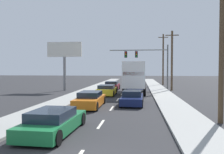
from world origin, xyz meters
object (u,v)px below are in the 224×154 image
object	(u,v)px
utility_pole_near	(222,40)
utility_pole_far	(163,59)
traffic_signal_mast	(143,57)
roadside_billboard	(64,55)
car_maroon	(112,86)
utility_pole_mid	(172,60)
car_yellow	(107,90)
car_orange	(90,100)
car_green	(53,122)
car_navy	(132,98)
box_truck	(135,76)

from	to	relation	value
utility_pole_near	utility_pole_far	world-z (taller)	utility_pole_far
traffic_signal_mast	roadside_billboard	world-z (taller)	roadside_billboard
car_maroon	traffic_signal_mast	xyz separation A→B (m)	(4.42, 2.49, 4.20)
traffic_signal_mast	utility_pole_mid	xyz separation A→B (m)	(3.91, -2.63, -0.52)
car_yellow	car_orange	bearing A→B (deg)	-91.41
car_maroon	car_orange	size ratio (longest dim) A/B	0.88
utility_pole_far	roadside_billboard	world-z (taller)	utility_pole_far
car_maroon	utility_pole_mid	size ratio (longest dim) A/B	0.50
car_maroon	utility_pole_near	xyz separation A→B (m)	(8.29, -19.43, 3.97)
car_green	car_yellow	bearing A→B (deg)	88.85
car_yellow	car_green	distance (m)	15.59
car_navy	utility_pole_far	xyz separation A→B (m)	(5.05, 24.59, 4.34)
car_green	utility_pole_far	world-z (taller)	utility_pole_far
car_yellow	utility_pole_near	size ratio (longest dim) A/B	0.46
car_maroon	box_truck	xyz separation A→B (m)	(3.33, -5.01, 1.60)
box_truck	utility_pole_near	xyz separation A→B (m)	(4.95, -14.43, 2.38)
car_orange	roadside_billboard	size ratio (longest dim) A/B	0.69
car_orange	car_green	distance (m)	7.53
car_yellow	car_green	bearing A→B (deg)	-91.15
car_maroon	utility_pole_near	distance (m)	21.50
car_green	traffic_signal_mast	distance (m)	25.70
car_orange	car_navy	distance (m)	3.63
car_orange	car_navy	xyz separation A→B (m)	(3.26, 1.60, -0.03)
utility_pole_far	box_truck	bearing A→B (deg)	-107.04
box_truck	car_green	bearing A→B (deg)	-101.17
car_orange	car_green	bearing A→B (deg)	-90.86
utility_pole_far	car_yellow	bearing A→B (deg)	-114.13
car_green	utility_pole_mid	size ratio (longest dim) A/B	0.56
car_green	car_navy	world-z (taller)	car_navy
car_green	traffic_signal_mast	bearing A→B (deg)	79.69
car_orange	traffic_signal_mast	xyz separation A→B (m)	(4.42, 17.42, 4.20)
utility_pole_mid	roadside_billboard	distance (m)	14.80
car_orange	utility_pole_near	world-z (taller)	utility_pole_near
car_orange	traffic_signal_mast	distance (m)	18.45
car_yellow	traffic_signal_mast	bearing A→B (deg)	65.70
utility_pole_mid	car_navy	bearing A→B (deg)	-111.01
car_green	car_navy	distance (m)	9.73
car_maroon	box_truck	size ratio (longest dim) A/B	0.48
roadside_billboard	car_orange	bearing A→B (deg)	-63.98
utility_pole_far	utility_pole_mid	bearing A→B (deg)	-89.94
car_maroon	traffic_signal_mast	size ratio (longest dim) A/B	0.47
car_orange	box_truck	size ratio (longest dim) A/B	0.55
utility_pole_near	car_yellow	bearing A→B (deg)	122.75
traffic_signal_mast	utility_pole_far	world-z (taller)	utility_pole_far
car_yellow	traffic_signal_mast	xyz separation A→B (m)	(4.22, 9.35, 4.20)
car_orange	utility_pole_near	distance (m)	10.23
utility_pole_near	utility_pole_mid	distance (m)	19.29
box_truck	traffic_signal_mast	bearing A→B (deg)	81.72
car_maroon	utility_pole_mid	distance (m)	9.11
car_yellow	utility_pole_far	world-z (taller)	utility_pole_far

